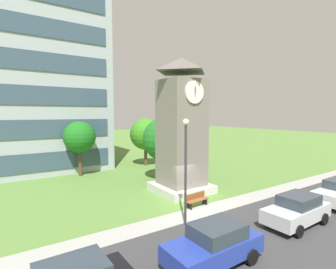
{
  "coord_description": "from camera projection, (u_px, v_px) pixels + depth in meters",
  "views": [
    {
      "loc": [
        -10.72,
        -13.64,
        6.26
      ],
      "look_at": [
        0.62,
        3.53,
        4.57
      ],
      "focal_mm": 27.1,
      "sensor_mm": 36.0,
      "label": 1
    }
  ],
  "objects": [
    {
      "name": "ground_plane",
      "position": [
        188.0,
        203.0,
        17.74
      ],
      "size": [
        160.0,
        160.0,
        0.0
      ],
      "primitive_type": "plane",
      "color": "#567F38"
    },
    {
      "name": "street_asphalt",
      "position": [
        262.0,
        238.0,
        12.73
      ],
      "size": [
        120.0,
        7.2,
        0.01
      ],
      "primitive_type": "cube",
      "color": "#38383A",
      "rests_on": "ground"
    },
    {
      "name": "kerb_strip",
      "position": [
        204.0,
        211.0,
        16.39
      ],
      "size": [
        120.0,
        1.6,
        0.01
      ],
      "primitive_type": "cube",
      "color": "#9E9E99",
      "rests_on": "ground"
    },
    {
      "name": "office_building",
      "position": [
        5.0,
        67.0,
        26.89
      ],
      "size": [
        19.88,
        11.07,
        22.4
      ],
      "color": "#9EA8B2",
      "rests_on": "ground"
    },
    {
      "name": "clock_tower",
      "position": [
        182.0,
        133.0,
        20.14
      ],
      "size": [
        4.13,
        4.13,
        10.63
      ],
      "color": "slate",
      "rests_on": "ground"
    },
    {
      "name": "park_bench",
      "position": [
        197.0,
        200.0,
        17.15
      ],
      "size": [
        1.83,
        0.62,
        0.88
      ],
      "color": "brown",
      "rests_on": "ground"
    },
    {
      "name": "street_lamp",
      "position": [
        186.0,
        160.0,
        14.07
      ],
      "size": [
        0.36,
        0.36,
        5.99
      ],
      "color": "#333338",
      "rests_on": "ground"
    },
    {
      "name": "tree_streetside",
      "position": [
        165.0,
        139.0,
        23.79
      ],
      "size": [
        4.15,
        4.15,
        5.94
      ],
      "color": "#513823",
      "rests_on": "ground"
    },
    {
      "name": "tree_by_building",
      "position": [
        80.0,
        137.0,
        25.3
      ],
      "size": [
        3.17,
        3.17,
        5.53
      ],
      "color": "#513823",
      "rests_on": "ground"
    },
    {
      "name": "tree_near_tower",
      "position": [
        146.0,
        134.0,
        30.64
      ],
      "size": [
        3.8,
        3.8,
        5.71
      ],
      "color": "#513823",
      "rests_on": "ground"
    },
    {
      "name": "parked_car_blue",
      "position": [
        214.0,
        244.0,
        10.51
      ],
      "size": [
        4.27,
        2.09,
        1.69
      ],
      "color": "#23389E",
      "rests_on": "ground"
    },
    {
      "name": "parked_car_silver",
      "position": [
        297.0,
        210.0,
        14.26
      ],
      "size": [
        4.33,
        2.03,
        1.69
      ],
      "color": "silver",
      "rests_on": "ground"
    }
  ]
}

